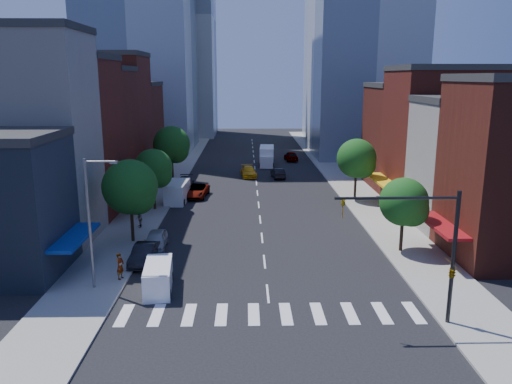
% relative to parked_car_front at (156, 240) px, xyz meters
% --- Properties ---
extents(ground, '(220.00, 220.00, 0.00)m').
position_rel_parked_car_front_xyz_m(ground, '(9.16, -9.24, -0.76)').
color(ground, black).
rests_on(ground, ground).
extents(sidewalk_left, '(5.00, 120.00, 0.15)m').
position_rel_parked_car_front_xyz_m(sidewalk_left, '(-3.34, 30.76, -0.68)').
color(sidewalk_left, gray).
rests_on(sidewalk_left, ground).
extents(sidewalk_right, '(5.00, 120.00, 0.15)m').
position_rel_parked_car_front_xyz_m(sidewalk_right, '(21.66, 30.76, -0.68)').
color(sidewalk_right, gray).
rests_on(sidewalk_right, ground).
extents(crosswalk, '(19.00, 3.00, 0.01)m').
position_rel_parked_car_front_xyz_m(crosswalk, '(9.16, -12.24, -0.75)').
color(crosswalk, silver).
rests_on(crosswalk, ground).
extents(bldg_left_1, '(12.00, 8.00, 18.00)m').
position_rel_parked_car_front_xyz_m(bldg_left_1, '(-11.84, 2.76, 8.24)').
color(bldg_left_1, beige).
rests_on(bldg_left_1, ground).
extents(bldg_left_2, '(12.00, 9.00, 16.00)m').
position_rel_parked_car_front_xyz_m(bldg_left_2, '(-11.84, 11.26, 7.24)').
color(bldg_left_2, maroon).
rests_on(bldg_left_2, ground).
extents(bldg_left_3, '(12.00, 8.00, 15.00)m').
position_rel_parked_car_front_xyz_m(bldg_left_3, '(-11.84, 19.76, 6.74)').
color(bldg_left_3, '#4E1C13').
rests_on(bldg_left_3, ground).
extents(bldg_left_4, '(12.00, 9.00, 17.00)m').
position_rel_parked_car_front_xyz_m(bldg_left_4, '(-11.84, 28.26, 7.74)').
color(bldg_left_4, maroon).
rests_on(bldg_left_4, ground).
extents(bldg_left_5, '(12.00, 10.00, 13.00)m').
position_rel_parked_car_front_xyz_m(bldg_left_5, '(-11.84, 37.76, 5.74)').
color(bldg_left_5, '#4E1C13').
rests_on(bldg_left_5, ground).
extents(bldg_right_1, '(12.00, 8.00, 12.00)m').
position_rel_parked_car_front_xyz_m(bldg_right_1, '(30.16, 5.76, 5.24)').
color(bldg_right_1, beige).
rests_on(bldg_right_1, ground).
extents(bldg_right_2, '(12.00, 10.00, 15.00)m').
position_rel_parked_car_front_xyz_m(bldg_right_2, '(30.16, 14.76, 6.74)').
color(bldg_right_2, maroon).
rests_on(bldg_right_2, ground).
extents(bldg_right_3, '(12.00, 10.00, 13.00)m').
position_rel_parked_car_front_xyz_m(bldg_right_3, '(30.16, 24.76, 5.74)').
color(bldg_right_3, '#4E1C13').
rests_on(bldg_right_3, ground).
extents(tower_far_w, '(18.00, 18.00, 56.00)m').
position_rel_parked_car_front_xyz_m(tower_far_w, '(-8.84, 85.76, 27.24)').
color(tower_far_w, '#9EA5AD').
rests_on(tower_far_w, ground).
extents(traffic_signal, '(7.24, 2.24, 8.00)m').
position_rel_parked_car_front_xyz_m(traffic_signal, '(19.10, -13.74, 3.40)').
color(traffic_signal, black).
rests_on(traffic_signal, sidewalk_right).
extents(streetlight, '(2.25, 0.25, 9.00)m').
position_rel_parked_car_front_xyz_m(streetlight, '(-2.65, -8.24, 4.52)').
color(streetlight, slate).
rests_on(streetlight, sidewalk_left).
extents(tree_left_near, '(4.80, 4.80, 7.30)m').
position_rel_parked_car_front_xyz_m(tree_left_near, '(-2.19, 1.68, 4.11)').
color(tree_left_near, black).
rests_on(tree_left_near, sidewalk_left).
extents(tree_left_mid, '(4.20, 4.20, 6.65)m').
position_rel_parked_car_front_xyz_m(tree_left_mid, '(-2.19, 12.68, 3.77)').
color(tree_left_mid, black).
rests_on(tree_left_mid, sidewalk_left).
extents(tree_left_far, '(5.00, 5.00, 7.75)m').
position_rel_parked_car_front_xyz_m(tree_left_far, '(-2.19, 26.68, 4.44)').
color(tree_left_far, black).
rests_on(tree_left_far, sidewalk_left).
extents(tree_right_near, '(4.00, 4.00, 6.20)m').
position_rel_parked_car_front_xyz_m(tree_right_near, '(20.81, -1.32, 3.43)').
color(tree_right_near, black).
rests_on(tree_right_near, sidewalk_right).
extents(tree_right_far, '(4.60, 4.60, 7.20)m').
position_rel_parked_car_front_xyz_m(tree_right_far, '(20.81, 16.68, 4.11)').
color(tree_right_far, black).
rests_on(tree_right_far, sidewalk_right).
extents(parked_car_front, '(1.95, 4.51, 1.52)m').
position_rel_parked_car_front_xyz_m(parked_car_front, '(0.00, 0.00, 0.00)').
color(parked_car_front, '#9D9EA2').
rests_on(parked_car_front, ground).
extents(parked_car_second, '(1.84, 4.64, 1.50)m').
position_rel_parked_car_front_xyz_m(parked_car_second, '(-0.34, -3.32, -0.01)').
color(parked_car_second, black).
rests_on(parked_car_second, ground).
extents(parked_car_third, '(3.04, 5.69, 1.52)m').
position_rel_parked_car_front_xyz_m(parked_car_third, '(1.66, 18.78, 0.00)').
color(parked_car_third, '#999999').
rests_on(parked_car_third, ground).
extents(parked_car_rear, '(2.09, 5.08, 1.47)m').
position_rel_parked_car_front_xyz_m(parked_car_rear, '(-0.34, 23.68, -0.02)').
color(parked_car_rear, black).
rests_on(parked_car_rear, ground).
extents(cargo_van_near, '(2.20, 4.58, 1.88)m').
position_rel_parked_car_front_xyz_m(cargo_van_near, '(1.67, -8.60, 0.17)').
color(cargo_van_near, white).
rests_on(cargo_van_near, ground).
extents(cargo_van_far, '(2.49, 5.63, 2.36)m').
position_rel_parked_car_front_xyz_m(cargo_van_far, '(-0.35, 16.37, 0.41)').
color(cargo_van_far, white).
rests_on(cargo_van_far, ground).
extents(taxi, '(2.58, 5.34, 1.50)m').
position_rel_parked_car_front_xyz_m(taxi, '(8.09, 31.44, -0.01)').
color(taxi, '#EEAC0C').
rests_on(taxi, ground).
extents(traffic_car_oncoming, '(2.03, 4.48, 1.43)m').
position_rel_parked_car_front_xyz_m(traffic_car_oncoming, '(12.35, 30.33, -0.04)').
color(traffic_car_oncoming, black).
rests_on(traffic_car_oncoming, ground).
extents(traffic_car_far, '(2.35, 4.94, 1.63)m').
position_rel_parked_car_front_xyz_m(traffic_car_far, '(15.60, 45.38, 0.06)').
color(traffic_car_far, '#999999').
rests_on(traffic_car_far, ground).
extents(box_truck, '(2.66, 7.61, 3.02)m').
position_rel_parked_car_front_xyz_m(box_truck, '(11.18, 41.11, 0.67)').
color(box_truck, white).
rests_on(box_truck, ground).
extents(pedestrian_near, '(0.67, 0.82, 1.94)m').
position_rel_parked_car_front_xyz_m(pedestrian_near, '(-1.34, -6.82, 0.36)').
color(pedestrian_near, '#999999').
rests_on(pedestrian_near, sidewalk_left).
extents(pedestrian_far, '(0.78, 0.93, 1.70)m').
position_rel_parked_car_front_xyz_m(pedestrian_far, '(-2.64, 5.83, 0.24)').
color(pedestrian_far, '#999999').
rests_on(pedestrian_far, sidewalk_left).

